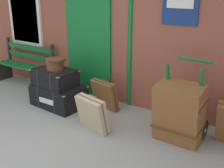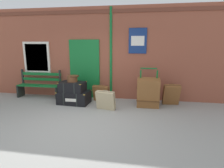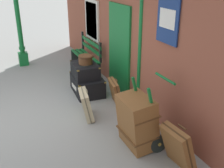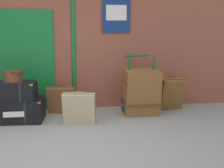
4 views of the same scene
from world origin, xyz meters
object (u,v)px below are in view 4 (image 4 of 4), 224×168
Objects in this scene: steamer_trunk_middle at (13,91)px; suitcase_charcoal at (79,109)px; suitcase_olive at (61,100)px; steamer_trunk_base at (16,110)px; suitcase_umber at (172,94)px; porters_trolley at (139,100)px; round_hatbox at (13,75)px; large_brown_trunk at (142,92)px.

suitcase_charcoal is (1.18, -0.38, -0.29)m from steamer_trunk_middle.
suitcase_charcoal is at bearing -67.67° from suitcase_olive.
suitcase_umber is at bearing 6.27° from steamer_trunk_base.
suitcase_charcoal is at bearing -152.71° from porters_trolley.
steamer_trunk_base is 0.91m from suitcase_olive.
steamer_trunk_middle reaches higher than suitcase_charcoal.
round_hatbox is 3.24m from suitcase_umber.
suitcase_umber reaches higher than suitcase_charcoal.
suitcase_olive is at bearing 25.78° from steamer_trunk_middle.
steamer_trunk_middle is at bearing -97.89° from round_hatbox.
round_hatbox is (-0.02, -0.01, 0.65)m from steamer_trunk_base.
suitcase_umber is at bearing -0.75° from suitcase_olive.
large_brown_trunk is (2.44, 0.06, -0.39)m from round_hatbox.
steamer_trunk_middle is at bearing 162.09° from suitcase_charcoal.
round_hatbox is at bearing 160.94° from suitcase_charcoal.
suitcase_olive is (-1.59, 0.15, 0.01)m from porters_trolley.
suitcase_umber is (3.18, 0.36, -0.51)m from round_hatbox.
suitcase_charcoal is (-1.26, -0.47, -0.17)m from large_brown_trunk.
large_brown_trunk is at bearing -11.54° from suitcase_olive.
porters_trolley reaches higher than round_hatbox.
steamer_trunk_base is 1.78× the size of suitcase_olive.
large_brown_trunk is at bearing -90.00° from porters_trolley.
suitcase_umber is at bearing 21.67° from large_brown_trunk.
round_hatbox is 0.32× the size of porters_trolley.
suitcase_umber reaches higher than steamer_trunk_base.
suitcase_olive is (-1.59, 0.32, -0.18)m from large_brown_trunk.
large_brown_trunk reaches higher than steamer_trunk_middle.
suitcase_umber is (3.16, 0.35, 0.14)m from steamer_trunk_base.
steamer_trunk_middle is 2.24× the size of round_hatbox.
porters_trolley is 2.00× the size of suitcase_olive.
steamer_trunk_base is at bearing 160.08° from suitcase_charcoal.
large_brown_trunk is 1.31× the size of suitcase_umber.
porters_trolley is 1.67× the size of suitcase_umber.
suitcase_umber is at bearing 6.87° from steamer_trunk_middle.
steamer_trunk_base is at bearing -173.73° from suitcase_umber.
porters_trolley is at bearing 27.29° from suitcase_charcoal.
round_hatbox is 1.37m from suitcase_charcoal.
porters_trolley is 0.75m from suitcase_umber.
large_brown_trunk is at bearing 1.51° from round_hatbox.
porters_trolley is 1.59m from suitcase_olive.
steamer_trunk_base is 0.65m from round_hatbox.
suitcase_olive is (0.83, 0.38, 0.07)m from steamer_trunk_base.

